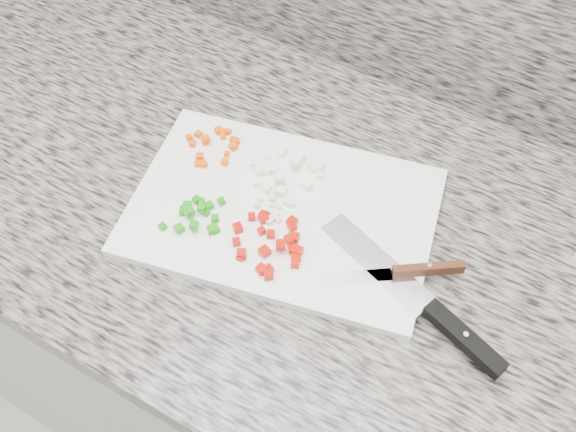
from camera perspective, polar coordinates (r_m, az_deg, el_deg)
cabinet at (r=1.28m, az=1.44°, el=-12.46°), size 3.92×0.62×0.86m
countertop at (r=0.88m, az=2.04°, el=-0.64°), size 3.96×0.64×0.04m
cutting_board at (r=0.86m, az=-0.49°, el=0.42°), size 0.45×0.35×0.01m
carrot_pile at (r=0.93m, az=-6.65°, el=6.32°), size 0.08×0.08×0.01m
onion_pile at (r=0.89m, az=-0.25°, el=3.97°), size 0.10×0.09×0.02m
green_pepper_pile at (r=0.85m, az=-8.16°, el=0.16°), size 0.07×0.08×0.02m
red_pepper_pile at (r=0.82m, az=-1.51°, el=-2.36°), size 0.11×0.10×0.02m
garlic_pile at (r=0.85m, az=-1.42°, el=0.66°), size 0.05×0.05×0.01m
chef_knife at (r=0.79m, az=12.71°, el=-8.20°), size 0.27×0.12×0.02m
paring_knife at (r=0.81m, az=10.79°, el=-4.85°), size 0.16×0.11×0.02m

